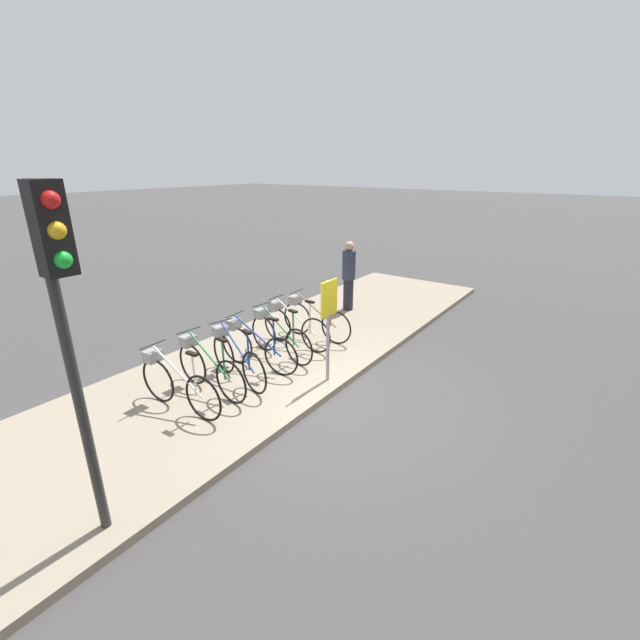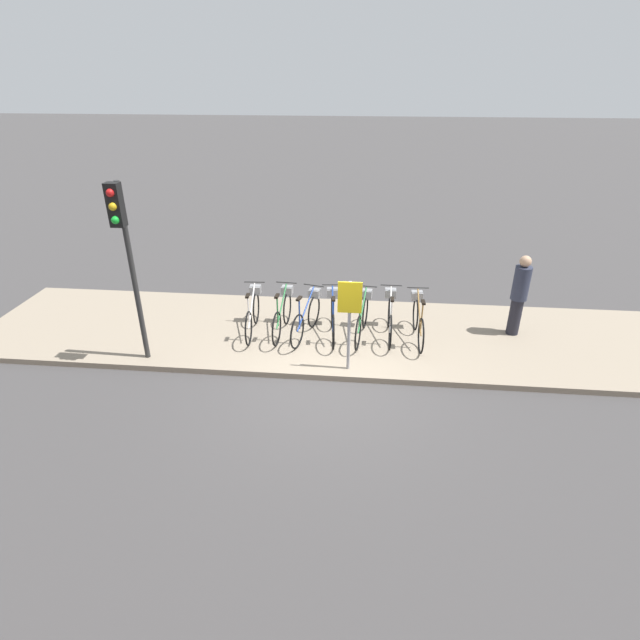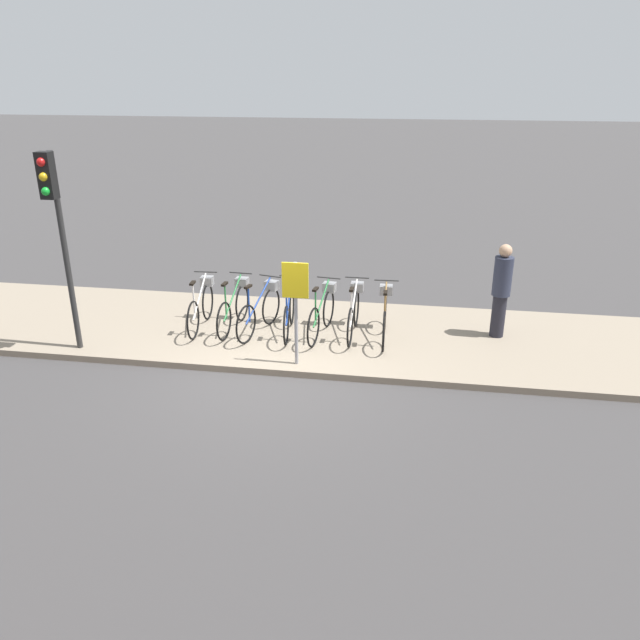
{
  "view_description": "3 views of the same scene",
  "coord_description": "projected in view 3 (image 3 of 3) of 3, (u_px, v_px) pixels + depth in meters",
  "views": [
    {
      "loc": [
        -5.2,
        -3.53,
        3.71
      ],
      "look_at": [
        0.88,
        0.85,
        0.97
      ],
      "focal_mm": 24.0,
      "sensor_mm": 36.0,
      "label": 1
    },
    {
      "loc": [
        0.6,
        -7.91,
        5.3
      ],
      "look_at": [
        -0.21,
        0.46,
        1.06
      ],
      "focal_mm": 28.0,
      "sensor_mm": 36.0,
      "label": 2
    },
    {
      "loc": [
        2.27,
        -9.18,
        4.82
      ],
      "look_at": [
        0.71,
        0.57,
        0.84
      ],
      "focal_mm": 35.0,
      "sensor_mm": 36.0,
      "label": 3
    }
  ],
  "objects": [
    {
      "name": "ground_plane",
      "position": [
        273.0,
        376.0,
        10.54
      ],
      "size": [
        120.0,
        120.0,
        0.0
      ],
      "primitive_type": "plane",
      "color": "#423F3F"
    },
    {
      "name": "parked_bicycle_3",
      "position": [
        289.0,
        309.0,
        11.86
      ],
      "size": [
        0.46,
        1.74,
        1.07
      ],
      "color": "black",
      "rests_on": "sidewalk"
    },
    {
      "name": "sidewalk",
      "position": [
        294.0,
        333.0,
        12.13
      ],
      "size": [
        15.64,
        3.52,
        0.12
      ],
      "color": "gray",
      "rests_on": "ground_plane"
    },
    {
      "name": "traffic_light",
      "position": [
        55.0,
        212.0,
        10.32
      ],
      "size": [
        0.24,
        0.4,
        3.49
      ],
      "color": "#2D2D2D",
      "rests_on": "sidewalk"
    },
    {
      "name": "parked_bicycle_4",
      "position": [
        323.0,
        311.0,
        11.76
      ],
      "size": [
        0.46,
        1.74,
        1.07
      ],
      "color": "black",
      "rests_on": "sidewalk"
    },
    {
      "name": "parked_bicycle_1",
      "position": [
        235.0,
        306.0,
        12.04
      ],
      "size": [
        0.46,
        1.75,
        1.07
      ],
      "color": "black",
      "rests_on": "sidewalk"
    },
    {
      "name": "sign_post",
      "position": [
        296.0,
        296.0,
        10.25
      ],
      "size": [
        0.44,
        0.07,
        1.81
      ],
      "color": "#99999E",
      "rests_on": "sidewalk"
    },
    {
      "name": "parked_bicycle_0",
      "position": [
        202.0,
        304.0,
        12.1
      ],
      "size": [
        0.46,
        1.75,
        1.07
      ],
      "color": "black",
      "rests_on": "sidewalk"
    },
    {
      "name": "parked_bicycle_6",
      "position": [
        385.0,
        314.0,
        11.6
      ],
      "size": [
        0.46,
        1.75,
        1.07
      ],
      "color": "black",
      "rests_on": "sidewalk"
    },
    {
      "name": "parked_bicycle_2",
      "position": [
        261.0,
        309.0,
        11.88
      ],
      "size": [
        0.57,
        1.71,
        1.07
      ],
      "color": "black",
      "rests_on": "sidewalk"
    },
    {
      "name": "parked_bicycle_5",
      "position": [
        354.0,
        311.0,
        11.76
      ],
      "size": [
        0.46,
        1.75,
        1.07
      ],
      "color": "black",
      "rests_on": "sidewalk"
    },
    {
      "name": "pedestrian",
      "position": [
        501.0,
        289.0,
        11.49
      ],
      "size": [
        0.34,
        0.34,
        1.78
      ],
      "color": "#23232D",
      "rests_on": "sidewalk"
    }
  ]
}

